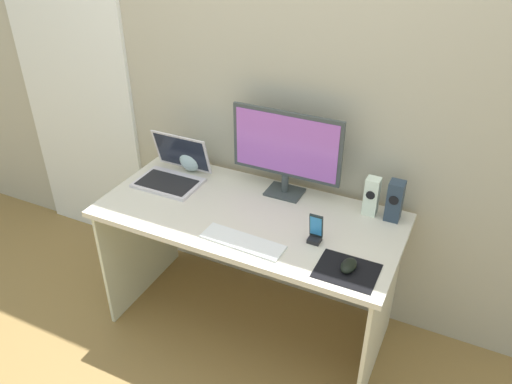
{
  "coord_description": "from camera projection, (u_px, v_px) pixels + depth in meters",
  "views": [
    {
      "loc": [
        0.9,
        -1.8,
        2.1
      ],
      "look_at": [
        0.05,
        -0.02,
        0.88
      ],
      "focal_mm": 35.76,
      "sensor_mm": 36.0,
      "label": 1
    }
  ],
  "objects": [
    {
      "name": "wall_back",
      "position": [
        284.0,
        83.0,
        2.45
      ],
      "size": [
        6.0,
        0.04,
        2.5
      ],
      "primitive_type": "cube",
      "color": "#B0A892",
      "rests_on": "ground_plane"
    },
    {
      "name": "fishbowl",
      "position": [
        193.0,
        158.0,
        2.75
      ],
      "size": [
        0.15,
        0.15,
        0.15
      ],
      "primitive_type": "sphere",
      "color": "silver",
      "rests_on": "desk"
    },
    {
      "name": "mouse",
      "position": [
        349.0,
        266.0,
        2.07
      ],
      "size": [
        0.07,
        0.11,
        0.04
      ],
      "primitive_type": "ellipsoid",
      "rotation": [
        0.0,
        0.0,
        -0.09
      ],
      "color": "black",
      "rests_on": "mousepad"
    },
    {
      "name": "keyboard_external",
      "position": [
        243.0,
        242.0,
        2.23
      ],
      "size": [
        0.38,
        0.13,
        0.01
      ],
      "primitive_type": "cube",
      "rotation": [
        0.0,
        0.0,
        -0.04
      ],
      "color": "white",
      "rests_on": "desk"
    },
    {
      "name": "monitor",
      "position": [
        286.0,
        149.0,
        2.45
      ],
      "size": [
        0.56,
        0.14,
        0.44
      ],
      "color": "#383F40",
      "rests_on": "desk"
    },
    {
      "name": "speaker_near_monitor",
      "position": [
        372.0,
        196.0,
        2.38
      ],
      "size": [
        0.07,
        0.06,
        0.19
      ],
      "color": "white",
      "rests_on": "desk"
    },
    {
      "name": "door_left",
      "position": [
        76.0,
        90.0,
        3.05
      ],
      "size": [
        0.82,
        0.02,
        2.02
      ],
      "primitive_type": "cube",
      "color": "white",
      "rests_on": "ground_plane"
    },
    {
      "name": "desk",
      "position": [
        249.0,
        238.0,
        2.5
      ],
      "size": [
        1.45,
        0.68,
        0.73
      ],
      "color": "beige",
      "rests_on": "ground_plane"
    },
    {
      "name": "speaker_right",
      "position": [
        395.0,
        201.0,
        2.33
      ],
      "size": [
        0.07,
        0.08,
        0.2
      ],
      "color": "#2B3A4B",
      "rests_on": "desk"
    },
    {
      "name": "mousepad",
      "position": [
        347.0,
        271.0,
        2.07
      ],
      "size": [
        0.25,
        0.2,
        0.0
      ],
      "primitive_type": "cube",
      "color": "black",
      "rests_on": "desk"
    },
    {
      "name": "ground_plane",
      "position": [
        250.0,
        323.0,
        2.81
      ],
      "size": [
        8.0,
        8.0,
        0.0
      ],
      "primitive_type": "plane",
      "color": "olive"
    },
    {
      "name": "phone_in_dock",
      "position": [
        315.0,
        232.0,
        2.21
      ],
      "size": [
        0.06,
        0.05,
        0.14
      ],
      "color": "black",
      "rests_on": "desk"
    },
    {
      "name": "laptop",
      "position": [
        173.0,
        172.0,
        2.66
      ],
      "size": [
        0.33,
        0.29,
        0.23
      ],
      "color": "silver",
      "rests_on": "desk"
    }
  ]
}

